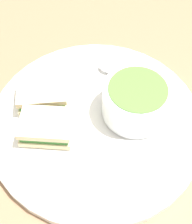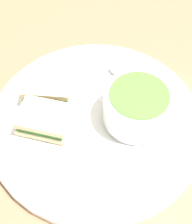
# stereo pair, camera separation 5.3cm
# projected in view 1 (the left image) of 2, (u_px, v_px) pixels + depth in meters

# --- Properties ---
(ground_plane) EXTENTS (2.40, 2.40, 0.00)m
(ground_plane) POSITION_uv_depth(u_px,v_px,m) (96.00, 124.00, 0.56)
(ground_plane) COLOR #8E6B4C
(plate) EXTENTS (0.37, 0.37, 0.02)m
(plate) POSITION_uv_depth(u_px,v_px,m) (96.00, 121.00, 0.55)
(plate) COLOR white
(plate) RESTS_ON ground_plane
(soup_bowl) EXTENTS (0.12, 0.12, 0.06)m
(soup_bowl) POSITION_uv_depth(u_px,v_px,m) (136.00, 100.00, 0.52)
(soup_bowl) COLOR white
(soup_bowl) RESTS_ON plate
(spoon) EXTENTS (0.07, 0.12, 0.01)m
(spoon) POSITION_uv_depth(u_px,v_px,m) (112.00, 70.00, 0.60)
(spoon) COLOR silver
(spoon) RESTS_ON plate
(sandwich_half_near) EXTENTS (0.10, 0.10, 0.03)m
(sandwich_half_near) POSITION_uv_depth(u_px,v_px,m) (42.00, 95.00, 0.55)
(sandwich_half_near) COLOR beige
(sandwich_half_near) RESTS_ON plate
(sandwich_half_far) EXTENTS (0.10, 0.10, 0.03)m
(sandwich_half_far) POSITION_uv_depth(u_px,v_px,m) (46.00, 127.00, 0.51)
(sandwich_half_far) COLOR beige
(sandwich_half_far) RESTS_ON plate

